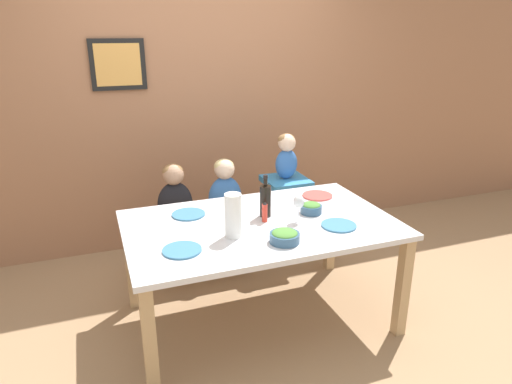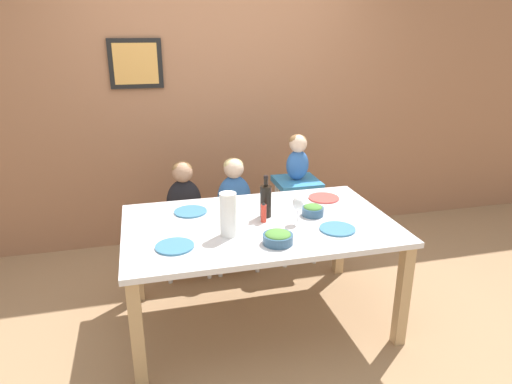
% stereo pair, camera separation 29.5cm
% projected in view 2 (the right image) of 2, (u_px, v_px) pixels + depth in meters
% --- Properties ---
extents(ground_plane, '(14.00, 14.00, 0.00)m').
position_uv_depth(ground_plane, '(259.00, 318.00, 3.18)').
color(ground_plane, '#9E7A56').
extents(wall_back, '(10.00, 0.09, 2.70)m').
position_uv_depth(wall_back, '(217.00, 95.00, 4.07)').
color(wall_back, '#9E6B4C').
rests_on(wall_back, ground_plane).
extents(dining_table, '(1.72, 1.06, 0.73)m').
position_uv_depth(dining_table, '(259.00, 234.00, 2.97)').
color(dining_table, silver).
rests_on(dining_table, ground_plane).
extents(chair_far_left, '(0.42, 0.42, 0.44)m').
position_uv_depth(chair_far_left, '(186.00, 230.00, 3.69)').
color(chair_far_left, silver).
rests_on(chair_far_left, ground_plane).
extents(chair_far_center, '(0.42, 0.42, 0.44)m').
position_uv_depth(chair_far_center, '(235.00, 225.00, 3.78)').
color(chair_far_center, silver).
rests_on(chair_far_center, ground_plane).
extents(chair_right_highchair, '(0.35, 0.36, 0.73)m').
position_uv_depth(chair_right_highchair, '(296.00, 197.00, 3.84)').
color(chair_right_highchair, silver).
rests_on(chair_right_highchair, ground_plane).
extents(person_child_left, '(0.27, 0.17, 0.50)m').
position_uv_depth(person_child_left, '(184.00, 192.00, 3.58)').
color(person_child_left, black).
rests_on(person_child_left, chair_far_left).
extents(person_child_center, '(0.27, 0.17, 0.50)m').
position_uv_depth(person_child_center, '(234.00, 188.00, 3.68)').
color(person_child_center, '#3366B2').
rests_on(person_child_center, chair_far_center).
extents(person_baby_right, '(0.19, 0.15, 0.38)m').
position_uv_depth(person_baby_right, '(298.00, 154.00, 3.72)').
color(person_baby_right, '#3366B2').
rests_on(person_baby_right, chair_right_highchair).
extents(wine_bottle, '(0.07, 0.07, 0.28)m').
position_uv_depth(wine_bottle, '(266.00, 200.00, 2.99)').
color(wine_bottle, black).
rests_on(wine_bottle, dining_table).
extents(paper_towel_roll, '(0.10, 0.10, 0.27)m').
position_uv_depth(paper_towel_roll, '(228.00, 215.00, 2.71)').
color(paper_towel_roll, white).
rests_on(paper_towel_roll, dining_table).
extents(wine_glass_near, '(0.07, 0.07, 0.18)m').
position_uv_depth(wine_glass_near, '(298.00, 204.00, 2.89)').
color(wine_glass_near, white).
rests_on(wine_glass_near, dining_table).
extents(salad_bowl_large, '(0.18, 0.18, 0.08)m').
position_uv_depth(salad_bowl_large, '(278.00, 237.00, 2.64)').
color(salad_bowl_large, '#335675').
rests_on(salad_bowl_large, dining_table).
extents(salad_bowl_small, '(0.15, 0.15, 0.08)m').
position_uv_depth(salad_bowl_small, '(313.00, 210.00, 3.04)').
color(salad_bowl_small, '#335675').
rests_on(salad_bowl_small, dining_table).
extents(dinner_plate_front_left, '(0.22, 0.22, 0.01)m').
position_uv_depth(dinner_plate_front_left, '(175.00, 246.00, 2.60)').
color(dinner_plate_front_left, teal).
rests_on(dinner_plate_front_left, dining_table).
extents(dinner_plate_back_left, '(0.22, 0.22, 0.01)m').
position_uv_depth(dinner_plate_back_left, '(191.00, 212.00, 3.10)').
color(dinner_plate_back_left, teal).
rests_on(dinner_plate_back_left, dining_table).
extents(dinner_plate_back_right, '(0.22, 0.22, 0.01)m').
position_uv_depth(dinner_plate_back_right, '(324.00, 198.00, 3.34)').
color(dinner_plate_back_right, '#D14C47').
rests_on(dinner_plate_back_right, dining_table).
extents(dinner_plate_front_right, '(0.22, 0.22, 0.01)m').
position_uv_depth(dinner_plate_front_right, '(337.00, 229.00, 2.83)').
color(dinner_plate_front_right, teal).
rests_on(dinner_plate_front_right, dining_table).
extents(condiment_bottle_hot_sauce, '(0.04, 0.04, 0.14)m').
position_uv_depth(condiment_bottle_hot_sauce, '(264.00, 213.00, 2.92)').
color(condiment_bottle_hot_sauce, red).
rests_on(condiment_bottle_hot_sauce, dining_table).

